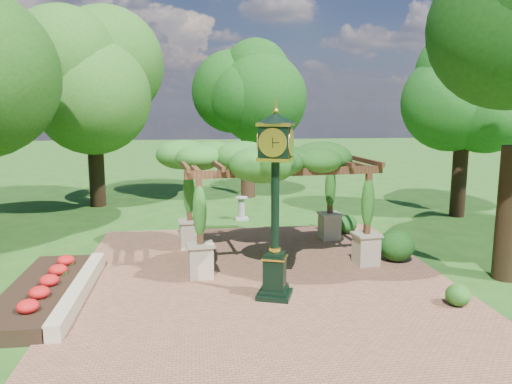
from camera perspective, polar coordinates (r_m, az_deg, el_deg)
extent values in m
plane|color=#1E4714|center=(12.57, 1.44, -11.88)|extent=(120.00, 120.00, 0.00)
cube|color=brown|center=(13.49, 0.80, -10.25)|extent=(10.00, 12.00, 0.04)
cube|color=#C6B793|center=(13.16, -19.49, -10.53)|extent=(0.35, 5.00, 0.40)
cube|color=red|center=(13.39, -23.31, -10.51)|extent=(1.50, 5.00, 0.36)
cube|color=black|center=(12.45, 2.13, -11.61)|extent=(1.02, 1.02, 0.12)
cube|color=black|center=(12.27, 2.15, -9.26)|extent=(0.64, 0.64, 0.90)
cube|color=gold|center=(12.14, 2.16, -7.48)|extent=(0.71, 0.71, 0.04)
cylinder|color=black|center=(11.82, 2.20, -1.47)|extent=(0.26, 0.26, 2.29)
cube|color=black|center=(11.63, 2.25, 5.78)|extent=(0.89, 0.89, 0.70)
cylinder|color=white|center=(11.27, 1.92, 5.66)|extent=(0.57, 0.23, 0.60)
cone|color=black|center=(11.60, 2.27, 8.49)|extent=(1.15, 1.15, 0.25)
sphere|color=gold|center=(11.60, 2.27, 9.23)|extent=(0.14, 0.14, 0.14)
cube|color=tan|center=(13.78, -6.36, -7.86)|extent=(0.70, 0.70, 0.88)
cube|color=#55341D|center=(13.43, -6.47, -2.19)|extent=(0.17, 0.17, 1.81)
cube|color=tan|center=(15.11, 12.47, -6.45)|extent=(0.70, 0.70, 0.88)
cube|color=#55341D|center=(14.79, 12.67, -1.26)|extent=(0.17, 0.17, 1.81)
cube|color=tan|center=(16.58, -7.57, -4.85)|extent=(0.70, 0.70, 0.88)
cube|color=#55341D|center=(16.29, -7.68, -0.11)|extent=(0.17, 0.17, 1.81)
cube|color=tan|center=(17.70, 8.39, -3.93)|extent=(0.70, 0.70, 0.88)
cube|color=#55341D|center=(17.43, 8.51, 0.51)|extent=(0.17, 0.17, 1.81)
cube|color=#55341D|center=(13.75, 3.61, 2.28)|extent=(5.64, 0.73, 0.21)
cube|color=#55341D|center=(16.56, 0.70, 3.56)|extent=(5.64, 0.73, 0.21)
ellipsoid|color=#25611B|center=(15.12, 2.02, 3.97)|extent=(6.00, 4.08, 0.98)
cube|color=#9B9A92|center=(20.72, -1.65, -3.04)|extent=(0.53, 0.53, 0.10)
cylinder|color=#9B9A92|center=(20.63, -1.66, -1.87)|extent=(0.27, 0.27, 0.86)
cylinder|color=#9B9A92|center=(20.55, -1.67, -0.64)|extent=(0.50, 0.50, 0.05)
ellipsoid|color=#225518|center=(12.77, 22.07, -10.85)|extent=(0.73, 0.73, 0.51)
ellipsoid|color=#194B15|center=(15.64, 15.77, -5.87)|extent=(1.28, 1.28, 0.96)
ellipsoid|color=#20611C|center=(18.61, 10.30, -3.63)|extent=(0.85, 0.85, 0.68)
cylinder|color=black|center=(24.49, -17.75, 2.18)|extent=(0.72, 0.72, 3.22)
ellipsoid|color=#265317|center=(24.32, -18.26, 11.91)|extent=(4.78, 4.78, 5.08)
cylinder|color=#392216|center=(25.65, -0.93, 3.08)|extent=(0.74, 0.74, 3.32)
ellipsoid|color=#123C0F|center=(25.51, -0.95, 12.67)|extent=(4.04, 4.04, 5.24)
cylinder|color=black|center=(22.79, 22.18, 1.20)|extent=(0.62, 0.62, 3.06)
ellipsoid|color=#1A5317|center=(22.60, 22.83, 11.16)|extent=(3.82, 3.82, 4.84)
cylinder|color=black|center=(14.96, 27.12, -2.22)|extent=(0.73, 0.73, 3.62)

